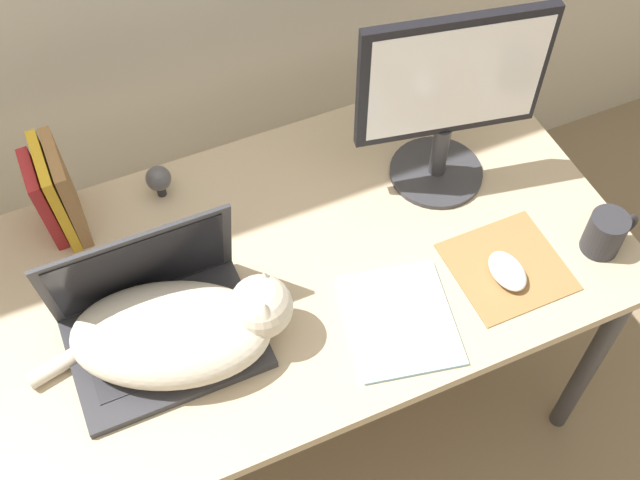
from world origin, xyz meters
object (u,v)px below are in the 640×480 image
at_px(book_row, 56,193).
at_px(mug, 606,233).
at_px(computer_mouse, 507,271).
at_px(cat, 183,330).
at_px(webcam, 159,179).
at_px(notepad, 400,320).
at_px(laptop, 158,320).
at_px(external_monitor, 449,98).

xyz_separation_m(book_row, mug, (0.99, -0.50, -0.06)).
bearing_deg(book_row, computer_mouse, -32.04).
relative_size(cat, mug, 4.16).
distance_m(cat, mug, 0.87).
height_order(webcam, mug, mug).
bearing_deg(mug, cat, 172.27).
xyz_separation_m(cat, mug, (0.86, -0.12, -0.02)).
bearing_deg(notepad, computer_mouse, 1.56).
bearing_deg(computer_mouse, mug, -4.00).
xyz_separation_m(laptop, webcam, (0.10, 0.33, -0.00)).
bearing_deg(laptop, mug, -10.66).
distance_m(book_row, mug, 1.12).
bearing_deg(webcam, book_row, -179.89).
distance_m(cat, webcam, 0.39).
relative_size(computer_mouse, webcam, 1.26).
bearing_deg(webcam, mug, -32.45).
bearing_deg(book_row, webcam, 0.11).
xyz_separation_m(laptop, book_row, (-0.10, 0.33, 0.05)).
relative_size(external_monitor, notepad, 1.55).
height_order(computer_mouse, notepad, computer_mouse).
xyz_separation_m(computer_mouse, book_row, (-0.78, 0.49, 0.08)).
height_order(cat, external_monitor, external_monitor).
bearing_deg(webcam, notepad, -56.31).
bearing_deg(laptop, external_monitor, 12.00).
xyz_separation_m(cat, webcam, (0.07, 0.39, -0.02)).
bearing_deg(book_row, laptop, -72.90).
bearing_deg(notepad, book_row, 137.30).
relative_size(external_monitor, computer_mouse, 4.26).
height_order(external_monitor, notepad, external_monitor).
height_order(cat, book_row, book_row).
xyz_separation_m(laptop, external_monitor, (0.68, 0.14, 0.18)).
distance_m(laptop, notepad, 0.46).
bearing_deg(mug, computer_mouse, 176.00).
height_order(notepad, webcam, webcam).
bearing_deg(book_row, mug, -26.75).
xyz_separation_m(computer_mouse, webcam, (-0.57, 0.49, 0.03)).
height_order(computer_mouse, book_row, book_row).
bearing_deg(cat, book_row, 109.57).
distance_m(book_row, notepad, 0.73).
distance_m(notepad, mug, 0.46).
height_order(laptop, book_row, laptop).
bearing_deg(cat, mug, -7.73).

